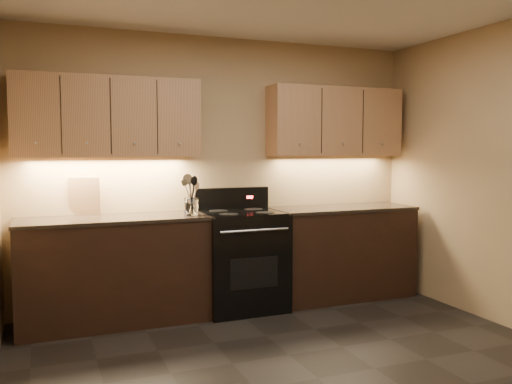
{
  "coord_description": "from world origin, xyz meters",
  "views": [
    {
      "loc": [
        -1.68,
        -3.08,
        1.52
      ],
      "look_at": [
        0.14,
        1.45,
        1.13
      ],
      "focal_mm": 38.0,
      "sensor_mm": 36.0,
      "label": 1
    }
  ],
  "objects": [
    {
      "name": "floor",
      "position": [
        0.0,
        0.0,
        0.0
      ],
      "size": [
        4.0,
        4.0,
        0.0
      ],
      "primitive_type": "plane",
      "color": "black",
      "rests_on": "ground"
    },
    {
      "name": "wall_back",
      "position": [
        0.0,
        2.0,
        1.3
      ],
      "size": [
        4.0,
        0.04,
        2.6
      ],
      "primitive_type": "cube",
      "color": "tan",
      "rests_on": "ground"
    },
    {
      "name": "counter_left",
      "position": [
        -1.1,
        1.7,
        0.47
      ],
      "size": [
        1.62,
        0.62,
        0.93
      ],
      "color": "black",
      "rests_on": "ground"
    },
    {
      "name": "counter_right",
      "position": [
        1.18,
        1.7,
        0.47
      ],
      "size": [
        1.46,
        0.62,
        0.93
      ],
      "color": "black",
      "rests_on": "ground"
    },
    {
      "name": "stove",
      "position": [
        0.08,
        1.68,
        0.48
      ],
      "size": [
        0.76,
        0.68,
        1.14
      ],
      "color": "black",
      "rests_on": "ground"
    },
    {
      "name": "upper_cab_left",
      "position": [
        -1.1,
        1.85,
        1.8
      ],
      "size": [
        1.6,
        0.3,
        0.7
      ],
      "primitive_type": "cube",
      "color": "tan",
      "rests_on": "wall_back"
    },
    {
      "name": "upper_cab_right",
      "position": [
        1.18,
        1.85,
        1.8
      ],
      "size": [
        1.44,
        0.3,
        0.7
      ],
      "primitive_type": "cube",
      "color": "tan",
      "rests_on": "wall_back"
    },
    {
      "name": "outlet_plate",
      "position": [
        -1.3,
        1.99,
        1.12
      ],
      "size": [
        0.08,
        0.01,
        0.12
      ],
      "primitive_type": "cube",
      "color": "#B2B5BA",
      "rests_on": "wall_back"
    },
    {
      "name": "utensil_crock",
      "position": [
        -0.42,
        1.62,
        1.0
      ],
      "size": [
        0.13,
        0.13,
        0.16
      ],
      "color": "white",
      "rests_on": "counter_left"
    },
    {
      "name": "cutting_board",
      "position": [
        -1.31,
        1.96,
        1.1
      ],
      "size": [
        0.28,
        0.13,
        0.35
      ],
      "primitive_type": "cube",
      "rotation": [
        0.17,
        0.0,
        -0.2
      ],
      "color": "tan",
      "rests_on": "counter_left"
    },
    {
      "name": "wooden_spoon",
      "position": [
        -0.44,
        1.61,
        1.09
      ],
      "size": [
        0.16,
        0.14,
        0.3
      ],
      "primitive_type": null,
      "rotation": [
        -0.15,
        0.39,
        0.3
      ],
      "color": "tan",
      "rests_on": "utensil_crock"
    },
    {
      "name": "black_spoon",
      "position": [
        -0.42,
        1.65,
        1.11
      ],
      "size": [
        0.09,
        0.09,
        0.33
      ],
      "primitive_type": null,
      "rotation": [
        0.1,
        0.1,
        0.03
      ],
      "color": "black",
      "rests_on": "utensil_crock"
    },
    {
      "name": "black_turner",
      "position": [
        -0.42,
        1.61,
        1.11
      ],
      "size": [
        0.11,
        0.18,
        0.34
      ],
      "primitive_type": null,
      "rotation": [
        -0.21,
        0.06,
        0.41
      ],
      "color": "black",
      "rests_on": "utensil_crock"
    },
    {
      "name": "steel_spatula",
      "position": [
        -0.38,
        1.64,
        1.11
      ],
      "size": [
        0.21,
        0.11,
        0.35
      ],
      "primitive_type": null,
      "rotation": [
        0.12,
        -0.33,
        -0.26
      ],
      "color": "silver",
      "rests_on": "utensil_crock"
    },
    {
      "name": "steel_skimmer",
      "position": [
        -0.38,
        1.62,
        1.12
      ],
      "size": [
        0.17,
        0.11,
        0.35
      ],
      "primitive_type": null,
      "rotation": [
        -0.03,
        -0.23,
        -0.04
      ],
      "color": "silver",
      "rests_on": "utensil_crock"
    }
  ]
}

